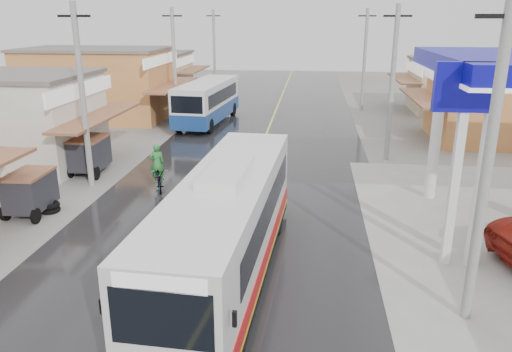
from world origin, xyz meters
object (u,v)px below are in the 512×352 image
object	(u,v)px
coach_bus	(228,227)
second_bus	(207,101)
cyclist	(159,175)
tyre_stack	(50,207)
tricycle_near	(30,191)
tricycle_far	(89,153)

from	to	relation	value
coach_bus	second_bus	size ratio (longest dim) A/B	1.22
cyclist	tyre_stack	size ratio (longest dim) A/B	2.74
cyclist	tricycle_near	bearing A→B (deg)	-160.64
coach_bus	second_bus	world-z (taller)	coach_bus
coach_bus	tyre_stack	bearing A→B (deg)	153.86
tricycle_near	tricycle_far	xyz separation A→B (m)	(0.03, 5.33, 0.07)
tricycle_near	tricycle_far	size ratio (longest dim) A/B	0.93
coach_bus	tyre_stack	distance (m)	9.14
cyclist	tricycle_far	distance (m)	4.53
tricycle_near	tyre_stack	world-z (taller)	tricycle_near
second_bus	tricycle_far	size ratio (longest dim) A/B	3.82
coach_bus	tricycle_far	world-z (taller)	coach_bus
second_bus	cyclist	bearing A→B (deg)	-81.97
second_bus	tyre_stack	bearing A→B (deg)	-93.99
second_bus	cyclist	xyz separation A→B (m)	(0.75, -14.34, -0.90)
second_bus	tricycle_near	xyz separation A→B (m)	(-3.34, -17.69, -0.63)
cyclist	tricycle_far	bearing A→B (deg)	134.20
tricycle_far	tricycle_near	bearing A→B (deg)	-91.99
cyclist	coach_bus	bearing A→B (deg)	-79.71
cyclist	second_bus	bearing A→B (deg)	73.07
second_bus	tricycle_near	distance (m)	18.01
second_bus	tricycle_far	distance (m)	12.81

